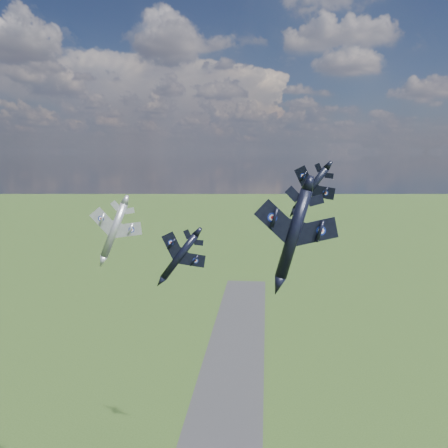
# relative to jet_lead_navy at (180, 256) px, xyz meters

# --- Properties ---
(jet_lead_navy) EXTENTS (9.61, 13.17, 7.52)m
(jet_lead_navy) POSITION_rel_jet_lead_navy_xyz_m (0.00, 0.00, 0.00)
(jet_lead_navy) COLOR black
(jet_right_navy) EXTENTS (13.04, 16.66, 6.08)m
(jet_right_navy) POSITION_rel_jet_lead_navy_xyz_m (17.72, -15.97, 7.11)
(jet_right_navy) COLOR black
(jet_high_navy) EXTENTS (15.68, 18.70, 9.32)m
(jet_high_navy) POSITION_rel_jet_lead_navy_xyz_m (24.17, 30.08, 8.93)
(jet_high_navy) COLOR black
(jet_left_silver) EXTENTS (14.57, 17.25, 6.90)m
(jet_left_silver) POSITION_rel_jet_lead_navy_xyz_m (-14.30, 8.81, 2.60)
(jet_left_silver) COLOR gray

